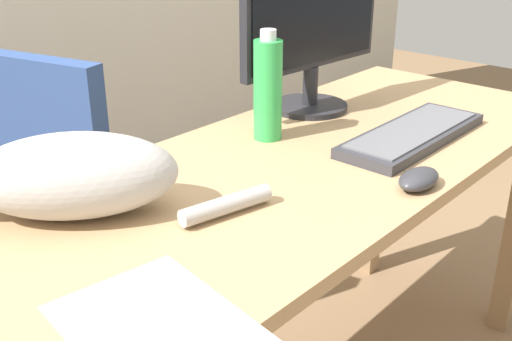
% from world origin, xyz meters
% --- Properties ---
extents(desk, '(1.56, 0.62, 0.74)m').
position_xyz_m(desk, '(0.00, 0.00, 0.63)').
color(desk, tan).
rests_on(desk, ground_plane).
extents(office_chair, '(0.50, 0.48, 0.89)m').
position_xyz_m(office_chair, '(-0.10, 0.72, 0.38)').
color(office_chair, black).
rests_on(office_chair, ground_plane).
extents(monitor, '(0.48, 0.20, 0.41)m').
position_xyz_m(monitor, '(0.26, 0.20, 0.97)').
color(monitor, '#232328').
rests_on(monitor, desk).
extents(keyboard, '(0.44, 0.15, 0.03)m').
position_xyz_m(keyboard, '(0.23, -0.12, 0.75)').
color(keyboard, '#333338').
rests_on(keyboard, desk).
extents(cat, '(0.48, 0.43, 0.20)m').
position_xyz_m(cat, '(-0.51, 0.16, 0.82)').
color(cat, '#B2ADA8').
rests_on(cat, desk).
extents(computer_mouse, '(0.11, 0.06, 0.04)m').
position_xyz_m(computer_mouse, '(0.01, -0.26, 0.76)').
color(computer_mouse, '#333338').
rests_on(computer_mouse, desk).
extents(paper_sheet, '(0.25, 0.32, 0.00)m').
position_xyz_m(paper_sheet, '(-0.61, -0.22, 0.74)').
color(paper_sheet, white).
rests_on(paper_sheet, desk).
extents(water_bottle, '(0.07, 0.07, 0.25)m').
position_xyz_m(water_bottle, '(0.02, 0.14, 0.86)').
color(water_bottle, green).
rests_on(water_bottle, desk).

